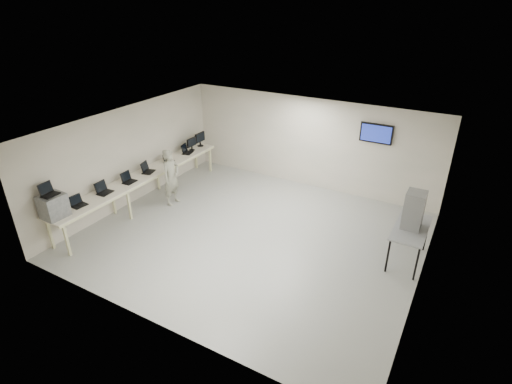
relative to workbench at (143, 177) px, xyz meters
The scene contains 15 objects.
room 3.67m from the workbench, ahead, with size 8.01×7.01×2.81m.
workbench is the anchor object (origin of this frame).
equipment_box 2.77m from the workbench, 91.31° to the right, with size 0.46×0.53×0.55m, color gray.
laptop_on_box 2.84m from the workbench, 92.46° to the right, with size 0.32×0.38×0.28m.
laptop_0 2.14m from the workbench, 91.78° to the right, with size 0.30×0.35×0.26m.
laptop_1 1.35m from the workbench, 93.41° to the right, with size 0.34×0.40×0.30m.
laptop_2 0.56m from the workbench, 91.33° to the right, with size 0.31×0.37×0.28m.
laptop_3 0.27m from the workbench, 100.10° to the left, with size 0.39×0.43×0.29m.
laptop_4 1.13m from the workbench, 91.82° to the left, with size 0.34×0.37×0.25m.
laptop_5 2.01m from the workbench, 90.52° to the left, with size 0.37×0.42×0.28m.
monitor_near 2.31m from the workbench, 90.28° to the left, with size 0.19×0.42×0.41m.
monitor_far 2.77m from the workbench, 90.23° to the left, with size 0.21×0.47×0.46m.
soldier 0.80m from the workbench, 28.94° to the left, with size 0.61×0.40×1.66m, color #6C6E5B.
side_table 7.23m from the workbench, ahead, with size 0.69×1.49×0.89m.
storage_bins 7.23m from the workbench, ahead, with size 0.40×0.45×0.85m.
Camera 1 is at (4.31, -7.43, 5.53)m, focal length 28.00 mm.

